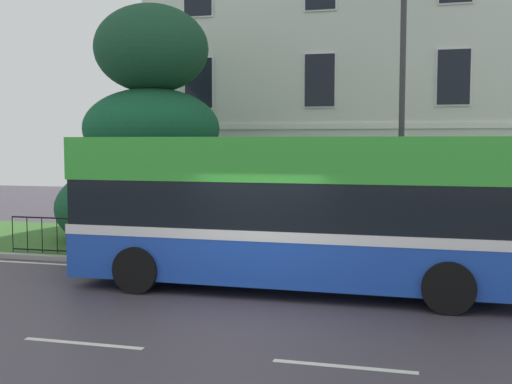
% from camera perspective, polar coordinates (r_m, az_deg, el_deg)
% --- Properties ---
extents(ground_plane, '(60.00, 56.00, 0.18)m').
position_cam_1_polar(ground_plane, '(12.20, 0.06, -10.16)').
color(ground_plane, '#443D49').
extents(georgian_townhouse, '(17.96, 10.00, 12.29)m').
position_cam_1_polar(georgian_townhouse, '(26.83, 12.18, 11.36)').
color(georgian_townhouse, silver).
rests_on(georgian_townhouse, ground_plane).
extents(iron_verge_railing, '(18.95, 0.04, 0.97)m').
position_cam_1_polar(iron_verge_railing, '(14.92, 9.99, -5.00)').
color(iron_verge_railing, black).
rests_on(iron_verge_railing, ground_plane).
extents(evergreen_tree, '(5.74, 5.74, 7.61)m').
position_cam_1_polar(evergreen_tree, '(19.61, -9.50, 2.95)').
color(evergreen_tree, '#423328').
rests_on(evergreen_tree, ground_plane).
extents(single_decker_bus, '(9.33, 2.61, 3.19)m').
position_cam_1_polar(single_decker_bus, '(13.08, 3.55, -1.64)').
color(single_decker_bus, blue).
rests_on(single_decker_bus, ground_plane).
extents(street_lamp_post, '(0.36, 0.24, 7.33)m').
position_cam_1_polar(street_lamp_post, '(15.45, 13.11, 8.90)').
color(street_lamp_post, '#333338').
rests_on(street_lamp_post, ground_plane).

